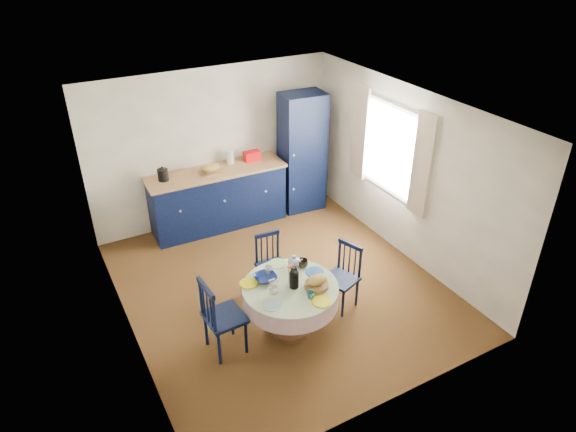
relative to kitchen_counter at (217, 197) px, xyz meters
name	(u,v)px	position (x,y,z in m)	size (l,w,h in m)	color
floor	(281,286)	(0.10, -1.96, -0.50)	(4.50, 4.50, 0.00)	black
ceiling	(279,110)	(0.10, -1.96, 2.00)	(4.50, 4.50, 0.00)	white
wall_back	(213,146)	(0.10, 0.29, 0.75)	(4.00, 0.02, 2.50)	white
wall_left	(118,249)	(-1.90, -1.96, 0.75)	(0.02, 4.50, 2.50)	white
wall_right	(405,174)	(2.10, -1.96, 0.75)	(0.02, 4.50, 2.50)	white
window	(391,149)	(2.05, -1.66, 1.02)	(0.10, 1.74, 1.45)	white
kitchen_counter	(217,197)	(0.00, 0.00, 0.00)	(2.22, 0.74, 1.22)	black
pantry_cabinet	(302,153)	(1.50, -0.11, 0.50)	(0.74, 0.56, 2.01)	black
dining_table	(291,294)	(-0.20, -2.79, 0.06)	(1.13, 1.14, 0.96)	brown
chair_left	(221,316)	(-1.04, -2.70, 0.00)	(0.45, 0.47, 0.99)	black
chair_far	(271,264)	(-0.04, -1.97, -0.07)	(0.40, 0.39, 0.85)	black
chair_right	(343,276)	(0.62, -2.67, -0.05)	(0.49, 0.50, 0.88)	black
mug_a	(274,290)	(-0.43, -2.81, 0.22)	(0.11, 0.11, 0.09)	silver
mug_b	(310,295)	(-0.11, -3.08, 0.22)	(0.09, 0.09, 0.09)	#2E6067
mug_c	(303,263)	(0.11, -2.53, 0.23)	(0.13, 0.13, 0.10)	black
mug_d	(269,271)	(-0.32, -2.46, 0.23)	(0.11, 0.11, 0.10)	silver
cobalt_bowl	(265,278)	(-0.41, -2.54, 0.21)	(0.26, 0.26, 0.06)	navy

